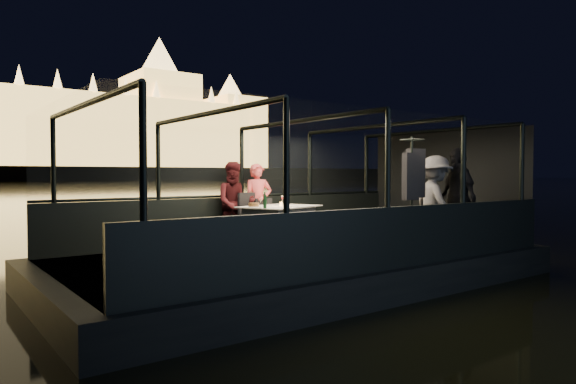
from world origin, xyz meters
TOP-DOWN VIEW (x-y plane):
  - boat_hull at (0.00, 0.00)m, footprint 8.60×4.40m
  - boat_deck at (0.00, 0.00)m, footprint 8.00×4.00m
  - gunwale_port at (0.00, 2.00)m, footprint 8.00×0.08m
  - gunwale_starboard at (0.00, -2.00)m, footprint 8.00×0.08m
  - cabin_glass_port at (0.00, 2.00)m, footprint 8.00×0.02m
  - cabin_glass_starboard at (0.00, -2.00)m, footprint 8.00×0.02m
  - cabin_roof_glass at (0.00, 0.00)m, footprint 8.00×4.00m
  - end_wall_fore at (-4.00, 0.00)m, footprint 0.02×4.00m
  - end_wall_aft at (4.00, 0.00)m, footprint 0.02×4.00m
  - canopy_ribs at (0.00, 0.00)m, footprint 8.00×4.00m
  - dining_table_central at (0.18, 0.91)m, footprint 1.71×1.45m
  - chair_port_left at (-0.13, 1.36)m, footprint 0.55×0.55m
  - chair_port_right at (0.23, 1.37)m, footprint 0.42×0.42m
  - coat_stand at (1.29, -1.35)m, footprint 0.67×0.60m
  - person_woman_coral at (0.16, 1.63)m, footprint 0.65×0.52m
  - person_man_maroon at (-0.38, 1.63)m, footprint 0.94×0.84m
  - passenger_stripe at (2.26, -1.09)m, footprint 1.02×1.27m
  - passenger_dark at (2.69, -1.26)m, footprint 0.88×1.19m
  - wine_bottle at (-0.42, 0.53)m, footprint 0.07×0.07m
  - bread_basket at (-0.42, 0.89)m, footprint 0.22×0.22m
  - amber_candle at (0.19, 0.88)m, footprint 0.06×0.06m
  - plate_near at (0.26, 0.60)m, footprint 0.31×0.31m
  - plate_far at (-0.42, 0.86)m, footprint 0.26×0.26m
  - wine_glass_white at (-0.41, 0.68)m, footprint 0.07×0.07m
  - wine_glass_red at (0.30, 0.99)m, footprint 0.08×0.08m
  - wine_glass_empty at (0.06, 0.57)m, footprint 0.09×0.09m

SIDE VIEW (x-z plane):
  - boat_hull at x=0.00m, z-range -0.50..0.50m
  - boat_deck at x=0.00m, z-range 0.46..0.50m
  - dining_table_central at x=0.18m, z-range 0.50..1.27m
  - gunwale_port at x=0.00m, z-range 0.50..1.40m
  - gunwale_starboard at x=0.00m, z-range 0.50..1.40m
  - chair_port_left at x=-0.13m, z-range 0.45..1.45m
  - chair_port_right at x=0.23m, z-range 0.51..1.39m
  - person_woman_coral at x=0.16m, z-range 0.46..2.04m
  - person_man_maroon at x=-0.38m, z-range 0.44..2.06m
  - plate_near at x=0.26m, z-range 1.26..1.28m
  - plate_far at x=-0.42m, z-range 1.27..1.28m
  - bread_basket at x=-0.42m, z-range 1.27..1.34m
  - amber_candle at x=0.19m, z-range 1.27..1.34m
  - passenger_stripe at x=2.26m, z-range 0.49..2.21m
  - passenger_dark at x=2.69m, z-range 0.42..2.28m
  - wine_glass_white at x=-0.41m, z-range 1.28..1.44m
  - wine_glass_red at x=0.30m, z-range 1.26..1.46m
  - wine_glass_empty at x=0.06m, z-range 1.26..1.46m
  - coat_stand at x=1.29m, z-range 0.40..2.40m
  - wine_bottle at x=-0.42m, z-range 1.27..1.56m
  - end_wall_fore at x=-4.00m, z-range 0.50..2.80m
  - end_wall_aft at x=4.00m, z-range 0.50..2.80m
  - canopy_ribs at x=0.00m, z-range 0.50..2.80m
  - cabin_glass_port at x=0.00m, z-range 1.40..2.80m
  - cabin_glass_starboard at x=0.00m, z-range 1.40..2.80m
  - cabin_roof_glass at x=0.00m, z-range 2.79..2.81m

